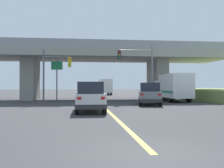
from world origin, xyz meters
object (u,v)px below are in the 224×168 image
Objects in this scene: traffic_signal_farside at (53,70)px; suv_lead at (90,97)px; traffic_signal_nearside at (141,65)px; box_truck at (173,87)px; semi_truck_distant at (105,86)px; suv_crossing at (149,94)px; highway_sign at (57,71)px.

suv_lead is at bearing -68.98° from traffic_signal_farside.
traffic_signal_nearside is 1.14× the size of traffic_signal_farside.
suv_lead is at bearing -132.78° from box_truck.
box_truck is at bearing -75.78° from semi_truck_distant.
traffic_signal_nearside is at bearing 102.42° from suv_crossing.
suv_lead is 0.89× the size of traffic_signal_farside.
suv_lead is at bearing -96.95° from semi_truck_distant.
semi_truck_distant is (-5.64, 22.27, -0.04)m from box_truck.
box_truck is (9.63, 10.41, 0.58)m from suv_lead.
traffic_signal_nearside is at bearing -86.05° from semi_truck_distant.
semi_truck_distant is at bearing 105.66° from suv_crossing.
traffic_signal_farside is 1.14× the size of highway_sign.
semi_truck_distant is at bearing 104.22° from box_truck.
suv_crossing is 0.67× the size of semi_truck_distant.
suv_crossing is at bearing -37.80° from highway_sign.
highway_sign is at bearing 154.36° from suv_crossing.
suv_crossing is 0.70× the size of box_truck.
traffic_signal_nearside is at bearing 1.58° from traffic_signal_farside.
box_truck is 1.45× the size of highway_sign.
highway_sign reaches higher than suv_crossing.
traffic_signal_farside is at bearing 111.02° from suv_lead.
box_truck reaches higher than suv_crossing.
semi_truck_distant is at bearing 93.95° from traffic_signal_nearside.
traffic_signal_farside is at bearing -106.98° from semi_truck_distant.
semi_truck_distant is (3.99, 32.68, 0.54)m from suv_lead.
traffic_signal_nearside is 23.92m from semi_truck_distant.
suv_lead is 7.94m from suv_crossing.
suv_lead is at bearing -123.12° from suv_crossing.
traffic_signal_farside is at bearing 173.09° from suv_crossing.
semi_truck_distant reaches higher than suv_crossing.
box_truck reaches higher than semi_truck_distant.
traffic_signal_farside is (-12.97, -1.72, 1.76)m from box_truck.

